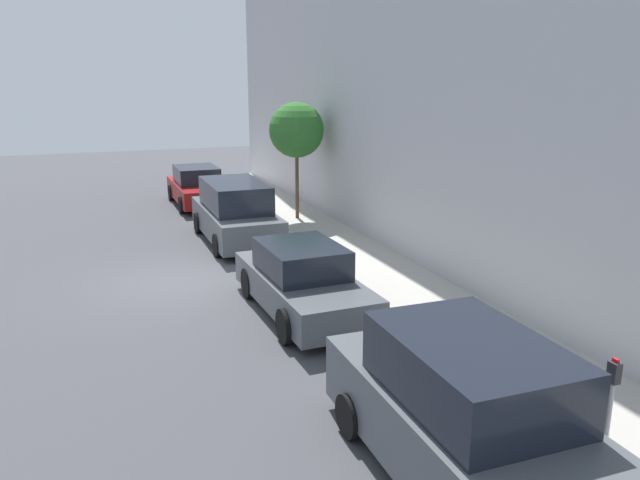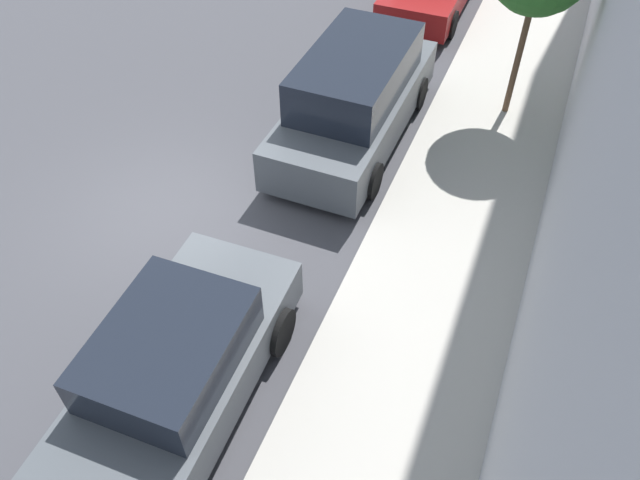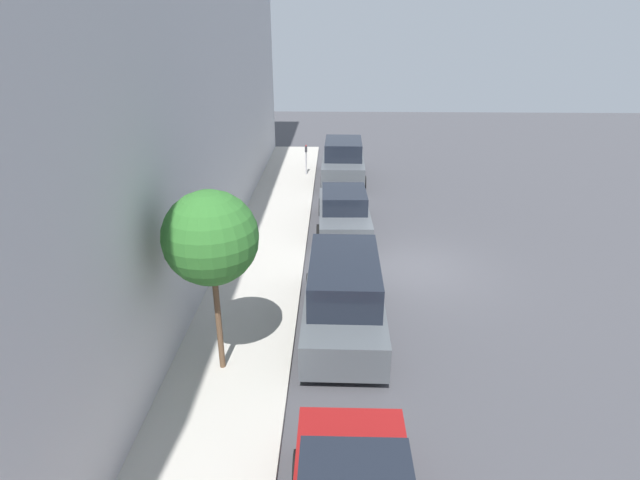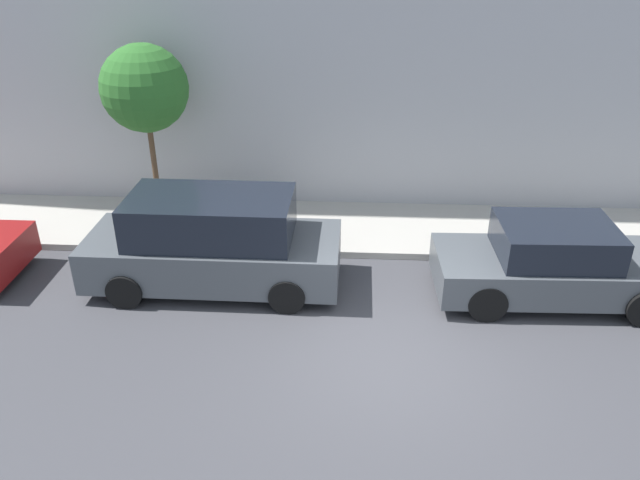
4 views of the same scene
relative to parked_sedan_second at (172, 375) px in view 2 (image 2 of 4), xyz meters
name	(u,v)px [view 2 (image 2 of 4)]	position (x,y,z in m)	size (l,w,h in m)	color
ground_plane	(168,212)	(-2.20, 3.19, -0.72)	(60.00, 60.00, 0.00)	#424247
sidewalk	(432,289)	(2.63, 3.19, -0.65)	(2.66, 32.00, 0.15)	#B2ADA3
parked_sedan_second	(172,375)	(0.00, 0.00, 0.00)	(1.92, 4.54, 1.54)	#4C5156
parked_minivan_third	(355,98)	(0.11, 6.52, 0.20)	(2.02, 4.92, 1.90)	#4C5156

